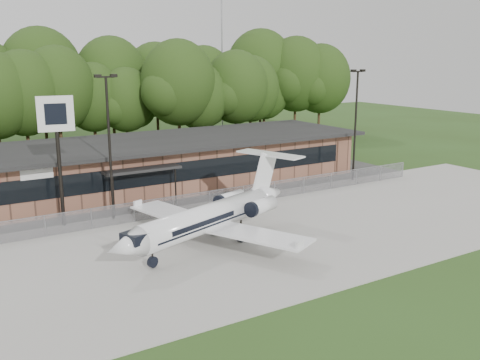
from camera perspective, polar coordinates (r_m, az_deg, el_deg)
ground at (r=27.90m, az=8.11°, el=-11.27°), size 160.00×160.00×0.00m
apron at (r=33.93m, az=-0.56°, el=-6.52°), size 64.00×18.00×0.08m
parking_lot at (r=43.74m, az=-8.36°, el=-2.13°), size 50.00×9.00×0.06m
terminal at (r=47.26m, az=-10.60°, el=1.61°), size 41.00×11.65×4.30m
fence at (r=39.59m, az=-5.80°, el=-2.57°), size 46.00×0.04×1.52m
treeline at (r=63.67m, az=-16.78°, el=9.06°), size 72.00×12.00×15.00m
radio_mast at (r=77.58m, az=-1.94°, el=13.95°), size 0.20×0.20×25.00m
light_pole_mid at (r=38.06m, az=-13.79°, el=4.49°), size 1.55×0.30×10.23m
light_pole_right at (r=50.05m, az=12.25°, el=6.58°), size 1.55×0.30×10.23m
business_jet at (r=32.81m, az=-2.95°, el=-3.98°), size 14.82×13.27×5.06m
pole_sign at (r=37.35m, az=-18.98°, el=5.28°), size 2.34×0.57×8.90m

